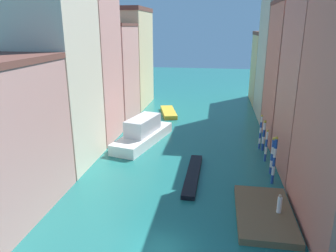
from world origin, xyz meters
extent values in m
plane|color=#1E6B66|center=(0.00, 24.50, 0.00)|extent=(154.00, 154.00, 0.00)
cube|color=beige|center=(-13.47, 13.20, 9.21)|extent=(6.88, 8.58, 18.43)
cube|color=tan|center=(-13.47, 21.63, 10.35)|extent=(6.88, 7.61, 20.70)
cube|color=tan|center=(-13.47, 30.56, 7.36)|extent=(6.88, 9.07, 14.73)
cube|color=brown|center=(-13.47, 30.56, 14.94)|extent=(7.02, 9.25, 0.42)
cube|color=beige|center=(-13.47, 41.21, 8.62)|extent=(6.88, 11.32, 17.25)
cube|color=brown|center=(-13.47, 41.21, 17.62)|extent=(7.02, 11.54, 0.73)
cube|color=#C6705B|center=(13.47, 15.00, 9.37)|extent=(6.88, 9.21, 18.73)
cube|color=#C6705B|center=(13.47, 25.42, 8.69)|extent=(6.88, 10.45, 17.38)
cube|color=brown|center=(13.47, 25.42, 17.64)|extent=(7.02, 10.66, 0.53)
cube|color=#BCB299|center=(13.47, 36.73, 10.79)|extent=(6.88, 11.31, 21.58)
cube|color=#DBB77A|center=(13.47, 48.02, 6.55)|extent=(6.88, 10.36, 13.11)
cube|color=brown|center=(13.47, 48.02, 13.46)|extent=(7.02, 10.57, 0.70)
cube|color=brown|center=(7.53, 5.41, 0.27)|extent=(4.40, 7.95, 0.54)
cylinder|color=white|center=(8.59, 5.30, 1.21)|extent=(0.36, 0.36, 1.33)
sphere|color=tan|center=(8.59, 5.30, 2.00)|extent=(0.26, 0.26, 0.26)
cylinder|color=#1E479E|center=(9.01, 11.38, 0.46)|extent=(0.28, 0.28, 0.92)
cylinder|color=white|center=(9.01, 11.38, 1.38)|extent=(0.28, 0.28, 0.92)
cylinder|color=#1E479E|center=(9.01, 11.38, 2.29)|extent=(0.28, 0.28, 0.92)
cylinder|color=white|center=(9.01, 11.38, 3.21)|extent=(0.28, 0.28, 0.92)
cylinder|color=#1E479E|center=(9.01, 11.38, 4.13)|extent=(0.28, 0.28, 0.92)
sphere|color=gold|center=(9.01, 11.38, 4.70)|extent=(0.31, 0.31, 0.31)
cylinder|color=#1E479E|center=(9.19, 13.62, 0.37)|extent=(0.31, 0.31, 0.74)
cylinder|color=white|center=(9.19, 13.62, 1.12)|extent=(0.31, 0.31, 0.74)
cylinder|color=#1E479E|center=(9.19, 13.62, 1.86)|extent=(0.31, 0.31, 0.74)
cylinder|color=white|center=(9.19, 13.62, 2.61)|extent=(0.31, 0.31, 0.74)
cylinder|color=#1E479E|center=(9.19, 13.62, 3.35)|extent=(0.31, 0.31, 0.74)
sphere|color=gold|center=(9.19, 13.62, 3.85)|extent=(0.34, 0.34, 0.34)
cylinder|color=#1E479E|center=(9.02, 16.85, 0.44)|extent=(0.24, 0.24, 0.88)
cylinder|color=white|center=(9.02, 16.85, 1.32)|extent=(0.24, 0.24, 0.88)
cylinder|color=#1E479E|center=(9.02, 16.85, 2.21)|extent=(0.24, 0.24, 0.88)
cylinder|color=white|center=(9.02, 16.85, 3.09)|extent=(0.24, 0.24, 0.88)
sphere|color=gold|center=(9.02, 16.85, 3.63)|extent=(0.27, 0.27, 0.27)
cylinder|color=#1E479E|center=(8.82, 20.78, 0.35)|extent=(0.25, 0.25, 0.69)
cylinder|color=white|center=(8.82, 20.78, 1.04)|extent=(0.25, 0.25, 0.69)
cylinder|color=#1E479E|center=(8.82, 20.78, 1.74)|extent=(0.25, 0.25, 0.69)
cylinder|color=white|center=(8.82, 20.78, 2.43)|extent=(0.25, 0.25, 0.69)
cylinder|color=#1E479E|center=(8.82, 20.78, 3.13)|extent=(0.25, 0.25, 0.69)
cylinder|color=white|center=(8.82, 20.78, 3.82)|extent=(0.25, 0.25, 0.69)
sphere|color=gold|center=(8.82, 20.78, 4.27)|extent=(0.27, 0.27, 0.27)
cylinder|color=#1E479E|center=(9.18, 20.31, 0.44)|extent=(0.33, 0.33, 0.89)
cylinder|color=white|center=(9.18, 20.31, 1.33)|extent=(0.33, 0.33, 0.89)
cylinder|color=#1E479E|center=(9.18, 20.31, 2.22)|extent=(0.33, 0.33, 0.89)
cylinder|color=white|center=(9.18, 20.31, 3.10)|extent=(0.33, 0.33, 0.89)
sphere|color=gold|center=(9.18, 20.31, 3.68)|extent=(0.37, 0.37, 0.37)
cube|color=white|center=(-6.07, 20.66, 0.67)|extent=(6.07, 12.02, 1.34)
cube|color=silver|center=(-6.07, 20.66, 2.39)|extent=(3.82, 6.30, 2.11)
cube|color=black|center=(1.24, 11.58, 0.21)|extent=(1.38, 9.51, 0.43)
cube|color=gold|center=(-5.00, 35.33, 0.33)|extent=(4.09, 7.81, 0.67)
camera|label=1|loc=(3.38, -17.90, 14.63)|focal=34.04mm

